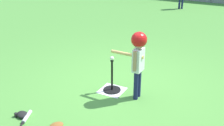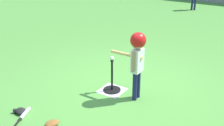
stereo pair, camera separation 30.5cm
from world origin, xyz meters
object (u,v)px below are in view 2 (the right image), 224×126
Objects in this scene: batting_tee at (112,86)px; glove_by_plate at (21,111)px; glove_near_bats at (52,124)px; batter_child at (137,53)px; baseball_on_tee at (112,58)px; spare_bat_silver at (23,116)px.

batting_tee reaches higher than glove_by_plate.
glove_by_plate is 0.97× the size of glove_near_bats.
batter_child reaches higher than glove_near_bats.
baseball_on_tee is 0.29× the size of glove_by_plate.
batter_child reaches higher than batting_tee.
glove_near_bats is (-0.69, -1.37, -0.82)m from batter_child.
glove_near_bats is (0.66, 0.01, 0.00)m from glove_by_plate.
spare_bat_silver is at bearing -116.25° from baseball_on_tee.
batter_child is at bearing -1.87° from baseball_on_tee.
baseball_on_tee reaches higher than glove_near_bats.
glove_near_bats is (-0.19, -1.39, -0.60)m from baseball_on_tee.
batter_child is 2.06× the size of spare_bat_silver.
batter_child is at bearing 63.43° from glove_near_bats.
spare_bat_silver is at bearing -26.24° from glove_by_plate.
baseball_on_tee reaches higher than batting_tee.
glove_by_plate is (-0.85, -1.40, -0.60)m from baseball_on_tee.
batting_tee is 2.27× the size of glove_near_bats.
batter_child is 4.51× the size of glove_near_bats.
batting_tee is 0.55m from baseball_on_tee.
batter_child is at bearing 45.91° from glove_by_plate.
baseball_on_tee is 0.13× the size of spare_bat_silver.
spare_bat_silver is at bearing -130.08° from batter_child.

